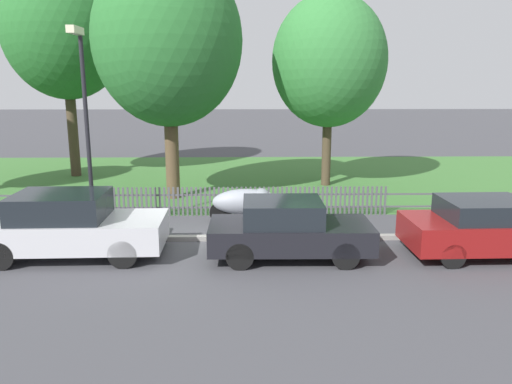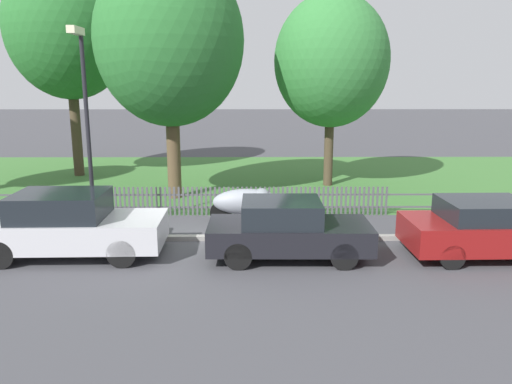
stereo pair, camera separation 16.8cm
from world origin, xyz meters
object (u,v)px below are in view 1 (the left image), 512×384
Objects in this scene: tree_behind_motorcycle at (65,28)px; tree_mid_park at (168,41)px; parked_car_navy_estate at (288,229)px; street_lamp at (84,107)px; parked_car_red_compact at (489,227)px; tree_far_left at (329,61)px; parked_car_black_saloon at (69,225)px; covered_motorcycle at (248,202)px.

tree_behind_motorcycle is 1.10× the size of tree_mid_park.
street_lamp is (-5.08, 1.92, 2.69)m from parked_car_navy_estate.
parked_car_red_compact is (4.73, 0.08, -0.01)m from parked_car_navy_estate.
tree_mid_park reaches higher than street_lamp.
tree_far_left is at bearing 41.01° from street_lamp.
parked_car_black_saloon is 3.14m from street_lamp.
tree_mid_park is at bearing -160.14° from tree_far_left.
street_lamp is at bearing 168.21° from parked_car_red_compact.
parked_car_black_saloon is 2.05× the size of covered_motorcycle.
parked_car_black_saloon is 11.98m from tree_behind_motorcycle.
tree_behind_motorcycle reaches higher than covered_motorcycle.
covered_motorcycle is 0.26× the size of tree_mid_park.
covered_motorcycle is at bearing -51.17° from tree_mid_park.
parked_car_navy_estate is at bearing 179.83° from parked_car_red_compact.
covered_motorcycle is at bearing -45.20° from tree_behind_motorcycle.
parked_car_navy_estate is (5.08, -0.18, -0.07)m from parked_car_black_saloon.
parked_car_red_compact is (9.81, -0.10, -0.08)m from parked_car_black_saloon.
parked_car_red_compact is at bearing -10.59° from street_lamp.
parked_car_navy_estate is 0.46× the size of tree_mid_park.
parked_car_navy_estate is at bearing -3.30° from parked_car_black_saloon.
parked_car_black_saloon is 0.60× the size of tree_far_left.
tree_mid_park is at bearing 120.27° from parked_car_navy_estate.
parked_car_navy_estate is at bearing -60.21° from tree_mid_park.
parked_car_navy_estate is at bearing -20.69° from street_lamp.
parked_car_black_saloon is at bearing 178.23° from parked_car_red_compact.
tree_mid_park is at bearing 142.44° from parked_car_red_compact.
covered_motorcycle is 7.38m from tree_far_left.
covered_motorcycle is at bearing 13.71° from street_lamp.
parked_car_red_compact is at bearing -38.28° from tree_behind_motorcycle.
parked_car_red_compact is 0.44× the size of tree_behind_motorcycle.
covered_motorcycle is 6.26m from tree_mid_park.
parked_car_black_saloon is at bearing -104.53° from tree_mid_park.
street_lamp is (3.26, -8.48, -2.73)m from tree_behind_motorcycle.
parked_car_navy_estate is 14.39m from tree_behind_motorcycle.
street_lamp is at bearing -168.48° from covered_motorcycle.
tree_behind_motorcycle is (-3.26, 10.21, 5.35)m from parked_car_black_saloon.
parked_car_black_saloon reaches higher than parked_car_red_compact.
tree_behind_motorcycle is at bearing 132.61° from covered_motorcycle.
street_lamp reaches higher than covered_motorcycle.
tree_far_left is at bearing 19.86° from tree_mid_park.
parked_car_navy_estate is 4.73m from parked_car_red_compact.
tree_far_left is (10.50, -2.17, -1.37)m from tree_behind_motorcycle.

